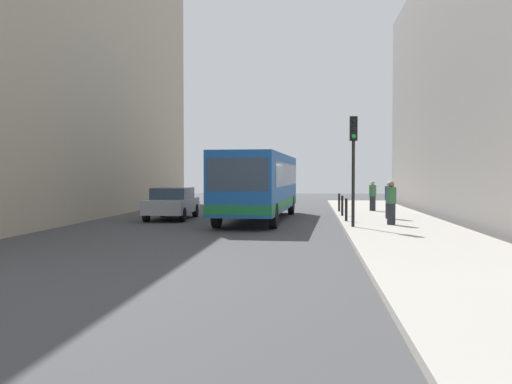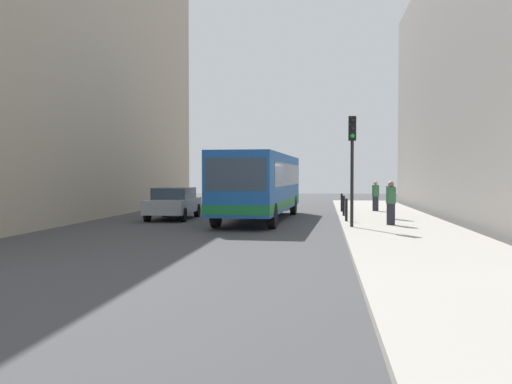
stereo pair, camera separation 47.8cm
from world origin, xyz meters
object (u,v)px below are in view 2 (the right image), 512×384
(car_behind_bus, at_px, (269,195))
(pedestrian_near_signal, at_px, (391,203))
(pedestrian_far_sidewalk, at_px, (376,196))
(bus, at_px, (261,183))
(car_beside_bus, at_px, (174,202))
(traffic_light, at_px, (352,150))
(bollard_near, at_px, (346,210))
(bollard_far, at_px, (342,202))
(pedestrian_mid_sidewalk, at_px, (390,200))
(bollard_mid, at_px, (344,206))

(car_behind_bus, height_order, pedestrian_near_signal, pedestrian_near_signal)
(pedestrian_far_sidewalk, bearing_deg, bus, -118.63)
(bus, height_order, car_behind_bus, bus)
(bus, bearing_deg, pedestrian_near_signal, 150.03)
(car_beside_bus, height_order, pedestrian_far_sidewalk, pedestrian_far_sidewalk)
(bus, bearing_deg, traffic_light, 133.63)
(car_beside_bus, xyz_separation_m, bollard_near, (7.98, -2.11, -0.16))
(pedestrian_far_sidewalk, bearing_deg, car_behind_bus, 163.98)
(bollard_far, relative_size, pedestrian_mid_sidewalk, 0.57)
(pedestrian_mid_sidewalk, bearing_deg, pedestrian_far_sidewalk, 74.67)
(bollard_mid, relative_size, pedestrian_near_signal, 0.56)
(bollard_far, height_order, pedestrian_near_signal, pedestrian_near_signal)
(bollard_near, distance_m, bollard_mid, 3.12)
(traffic_light, xyz_separation_m, pedestrian_near_signal, (1.54, 1.03, -2.02))
(bus, relative_size, bollard_near, 11.72)
(pedestrian_near_signal, xyz_separation_m, pedestrian_mid_sidewalk, (0.34, 3.10, -0.02))
(traffic_light, relative_size, pedestrian_mid_sidewalk, 2.47)
(bollard_far, bearing_deg, bollard_mid, -90.00)
(bollard_near, distance_m, pedestrian_mid_sidewalk, 2.57)
(car_beside_bus, relative_size, pedestrian_near_signal, 2.64)
(bollard_near, xyz_separation_m, pedestrian_mid_sidewalk, (1.98, 1.60, 0.35))
(bus, relative_size, car_behind_bus, 2.52)
(pedestrian_near_signal, bearing_deg, car_behind_bus, 154.19)
(car_behind_bus, bearing_deg, pedestrian_mid_sidewalk, 122.08)
(car_behind_bus, xyz_separation_m, pedestrian_far_sidewalk, (6.20, -4.58, 0.16))
(bus, relative_size, pedestrian_near_signal, 6.60)
(pedestrian_mid_sidewalk, height_order, pedestrian_far_sidewalk, pedestrian_mid_sidewalk)
(bollard_far, height_order, pedestrian_far_sidewalk, pedestrian_far_sidewalk)
(bus, bearing_deg, pedestrian_mid_sidewalk, 178.60)
(bollard_near, xyz_separation_m, pedestrian_near_signal, (1.64, -1.50, 0.37))
(car_behind_bus, distance_m, traffic_light, 14.91)
(traffic_light, bearing_deg, bollard_mid, 91.01)
(bus, relative_size, pedestrian_mid_sidewalk, 6.72)
(car_beside_bus, bearing_deg, bus, 177.50)
(car_behind_bus, relative_size, pedestrian_mid_sidewalk, 2.67)
(bollard_far, bearing_deg, pedestrian_near_signal, -78.04)
(bollard_mid, relative_size, pedestrian_far_sidewalk, 0.59)
(car_behind_bus, xyz_separation_m, bollard_near, (4.38, -11.51, -0.16))
(bollard_far, distance_m, pedestrian_far_sidewalk, 1.97)
(bus, height_order, traffic_light, traffic_light)
(car_beside_bus, bearing_deg, car_behind_bus, -112.36)
(bollard_mid, relative_size, pedestrian_mid_sidewalk, 0.57)
(car_beside_bus, height_order, bollard_near, car_beside_bus)
(bus, relative_size, pedestrian_far_sidewalk, 6.93)
(traffic_light, relative_size, bollard_near, 4.32)
(bus, xyz_separation_m, car_beside_bus, (-4.14, 0.08, -0.94))
(pedestrian_mid_sidewalk, bearing_deg, traffic_light, -131.47)
(bus, distance_m, car_beside_bus, 4.25)
(bollard_mid, bearing_deg, car_beside_bus, -172.76)
(bollard_mid, height_order, pedestrian_near_signal, pedestrian_near_signal)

